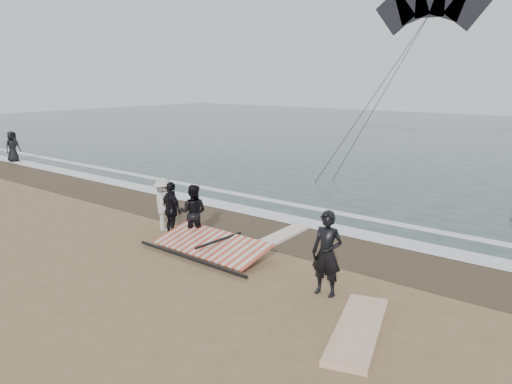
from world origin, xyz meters
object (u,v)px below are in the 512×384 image
Objects in this scene: board_white at (358,329)px; board_cream at (286,234)px; man_main at (327,253)px; sail_rig at (213,245)px.

board_white is 1.31× the size of board_cream.
board_cream is at bearing 120.67° from board_white.
board_white reaches higher than board_cream.
man_main reaches higher than sail_rig.
man_main is 1.92m from board_white.
board_white is 5.33m from sail_rig.
board_white is 5.94m from board_cream.
sail_rig is (-0.68, -2.47, 0.15)m from board_cream.
board_white is at bearing -45.78° from board_cream.
man_main is 0.68× the size of board_white.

